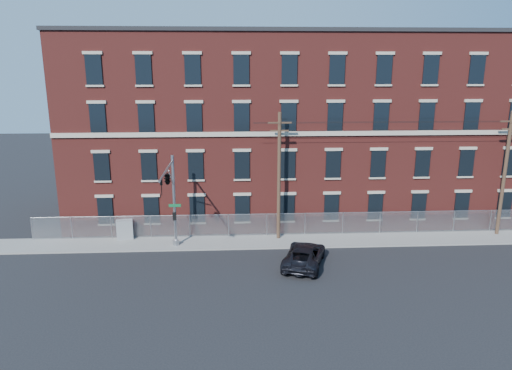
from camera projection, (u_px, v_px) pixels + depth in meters
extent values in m
plane|color=black|center=(257.00, 269.00, 31.77)|extent=(140.00, 140.00, 0.00)
cube|color=gray|center=(403.00, 239.00, 37.21)|extent=(65.00, 3.00, 0.12)
cube|color=maroon|center=(376.00, 126.00, 43.98)|extent=(55.00, 14.00, 16.00)
cube|color=black|center=(381.00, 36.00, 41.98)|extent=(55.30, 14.30, 0.30)
cube|color=#A9A08D|center=(403.00, 133.00, 37.05)|extent=(55.00, 0.18, 0.35)
cube|color=black|center=(105.00, 211.00, 37.34)|extent=(1.20, 0.10, 2.20)
cube|color=black|center=(102.00, 167.00, 36.46)|extent=(1.20, 0.10, 2.20)
cube|color=black|center=(98.00, 118.00, 35.53)|extent=(1.20, 0.10, 2.20)
cube|color=black|center=(94.00, 70.00, 34.65)|extent=(1.20, 0.10, 2.20)
cube|color=black|center=(151.00, 210.00, 37.53)|extent=(1.20, 0.10, 2.20)
cube|color=black|center=(149.00, 166.00, 36.65)|extent=(1.20, 0.10, 2.20)
cube|color=black|center=(146.00, 118.00, 35.72)|extent=(1.20, 0.10, 2.20)
cube|color=black|center=(143.00, 70.00, 34.84)|extent=(1.20, 0.10, 2.20)
cube|color=black|center=(197.00, 209.00, 37.72)|extent=(1.20, 0.10, 2.20)
cube|color=black|center=(196.00, 166.00, 36.84)|extent=(1.20, 0.10, 2.20)
cube|color=black|center=(194.00, 118.00, 35.91)|extent=(1.20, 0.10, 2.20)
cube|color=black|center=(193.00, 70.00, 35.02)|extent=(1.20, 0.10, 2.20)
cube|color=black|center=(242.00, 209.00, 37.91)|extent=(1.20, 0.10, 2.20)
cube|color=black|center=(242.00, 165.00, 37.02)|extent=(1.20, 0.10, 2.20)
cube|color=black|center=(242.00, 117.00, 36.09)|extent=(1.20, 0.10, 2.20)
cube|color=black|center=(241.00, 70.00, 35.21)|extent=(1.20, 0.10, 2.20)
cube|color=black|center=(287.00, 208.00, 38.09)|extent=(1.20, 0.10, 2.20)
cube|color=black|center=(288.00, 165.00, 37.21)|extent=(1.20, 0.10, 2.20)
cube|color=black|center=(289.00, 117.00, 36.28)|extent=(1.20, 0.10, 2.20)
cube|color=black|center=(289.00, 70.00, 35.40)|extent=(1.20, 0.10, 2.20)
cube|color=black|center=(331.00, 207.00, 38.28)|extent=(1.20, 0.10, 2.20)
cube|color=black|center=(333.00, 164.00, 37.40)|extent=(1.20, 0.10, 2.20)
cube|color=black|center=(335.00, 117.00, 36.47)|extent=(1.20, 0.10, 2.20)
cube|color=black|center=(337.00, 70.00, 35.59)|extent=(1.20, 0.10, 2.20)
cube|color=black|center=(375.00, 207.00, 38.47)|extent=(1.20, 0.10, 2.20)
cube|color=black|center=(378.00, 164.00, 37.59)|extent=(1.20, 0.10, 2.20)
cube|color=black|center=(381.00, 117.00, 36.66)|extent=(1.20, 0.10, 2.20)
cube|color=black|center=(384.00, 70.00, 35.78)|extent=(1.20, 0.10, 2.20)
cube|color=black|center=(419.00, 206.00, 38.66)|extent=(1.20, 0.10, 2.20)
cube|color=black|center=(422.00, 163.00, 37.78)|extent=(1.20, 0.10, 2.20)
cube|color=black|center=(427.00, 116.00, 36.85)|extent=(1.20, 0.10, 2.20)
cube|color=black|center=(431.00, 70.00, 35.96)|extent=(1.20, 0.10, 2.20)
cube|color=black|center=(462.00, 205.00, 38.85)|extent=(1.20, 0.10, 2.20)
cube|color=black|center=(466.00, 163.00, 37.96)|extent=(1.20, 0.10, 2.20)
cube|color=black|center=(472.00, 116.00, 37.03)|extent=(1.20, 0.10, 2.20)
cube|color=black|center=(477.00, 70.00, 36.15)|extent=(1.20, 0.10, 2.20)
cube|color=black|center=(504.00, 205.00, 39.03)|extent=(1.20, 0.10, 2.20)
cube|color=black|center=(510.00, 162.00, 38.15)|extent=(1.20, 0.10, 2.20)
cube|color=#A5A8AD|center=(399.00, 222.00, 38.23)|extent=(59.00, 0.02, 1.80)
cylinder|color=#9EA0A5|center=(399.00, 212.00, 38.01)|extent=(59.00, 0.04, 0.04)
cylinder|color=#9EA0A5|center=(32.00, 229.00, 36.72)|extent=(0.06, 0.06, 1.85)
cylinder|color=#9EA0A5|center=(72.00, 228.00, 36.88)|extent=(0.06, 0.06, 1.85)
cylinder|color=#9EA0A5|center=(111.00, 227.00, 37.04)|extent=(0.06, 0.06, 1.85)
cylinder|color=#9EA0A5|center=(151.00, 226.00, 37.20)|extent=(0.06, 0.06, 1.85)
cylinder|color=#9EA0A5|center=(190.00, 226.00, 37.36)|extent=(0.06, 0.06, 1.85)
cylinder|color=#9EA0A5|center=(228.00, 225.00, 37.52)|extent=(0.06, 0.06, 1.85)
cylinder|color=#9EA0A5|center=(267.00, 224.00, 37.68)|extent=(0.06, 0.06, 1.85)
cylinder|color=#9EA0A5|center=(305.00, 224.00, 37.84)|extent=(0.06, 0.06, 1.85)
cylinder|color=#9EA0A5|center=(343.00, 223.00, 37.99)|extent=(0.06, 0.06, 1.85)
cylinder|color=#9EA0A5|center=(380.00, 223.00, 38.15)|extent=(0.06, 0.06, 1.85)
cylinder|color=#9EA0A5|center=(417.00, 222.00, 38.31)|extent=(0.06, 0.06, 1.85)
cylinder|color=#9EA0A5|center=(454.00, 221.00, 38.47)|extent=(0.06, 0.06, 1.85)
cylinder|color=#9EA0A5|center=(490.00, 221.00, 38.63)|extent=(0.06, 0.06, 1.85)
cylinder|color=#9EA0A5|center=(174.00, 201.00, 34.93)|extent=(0.22, 0.22, 7.00)
cylinder|color=#9EA0A5|center=(176.00, 242.00, 35.74)|extent=(0.50, 0.50, 0.40)
cylinder|color=#9EA0A5|center=(166.00, 170.00, 31.03)|extent=(0.14, 6.50, 0.14)
cylinder|color=#9EA0A5|center=(171.00, 178.00, 33.25)|extent=(0.08, 2.18, 1.56)
cube|color=#0C592D|center=(175.00, 206.00, 34.86)|extent=(0.90, 0.03, 0.22)
cube|color=black|center=(174.00, 216.00, 34.96)|extent=(0.25, 0.25, 0.60)
imported|color=black|center=(161.00, 188.00, 28.69)|extent=(0.16, 0.20, 1.00)
imported|color=black|center=(167.00, 177.00, 31.40)|extent=(0.53, 2.48, 1.00)
cylinder|color=#4C3526|center=(279.00, 177.00, 36.04)|extent=(0.28, 0.28, 10.00)
cube|color=#4C3526|center=(280.00, 123.00, 35.01)|extent=(1.80, 0.12, 0.12)
cube|color=#4C3526|center=(280.00, 131.00, 35.16)|extent=(1.40, 0.12, 0.12)
cylinder|color=#4C3526|center=(504.00, 174.00, 36.96)|extent=(0.28, 0.28, 10.00)
cube|color=#4C3526|center=(512.00, 121.00, 35.93)|extent=(1.80, 0.12, 0.12)
cube|color=#4C3526|center=(511.00, 129.00, 36.08)|extent=(1.40, 0.12, 0.12)
cylinder|color=black|center=(509.00, 121.00, 36.22)|extent=(40.00, 0.02, 0.02)
cylinder|color=black|center=(511.00, 129.00, 36.08)|extent=(40.00, 0.02, 0.02)
imported|color=black|center=(304.00, 255.00, 32.24)|extent=(3.97, 5.81, 1.48)
cube|color=gray|center=(125.00, 230.00, 36.83)|extent=(1.36, 0.88, 1.57)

